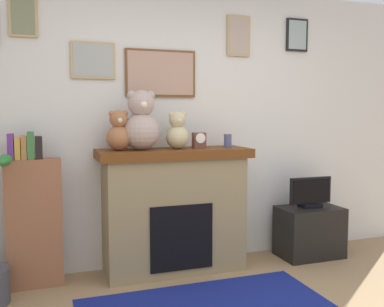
% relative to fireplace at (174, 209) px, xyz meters
% --- Properties ---
extents(back_wall, '(5.20, 0.15, 2.60)m').
position_rel_fireplace_xyz_m(back_wall, '(0.17, 0.29, 0.75)').
color(back_wall, silver).
rests_on(back_wall, ground_plane).
extents(fireplace, '(1.35, 0.51, 1.11)m').
position_rel_fireplace_xyz_m(fireplace, '(0.00, 0.00, 0.00)').
color(fireplace, '#897852').
rests_on(fireplace, ground_plane).
extents(bookshelf, '(0.44, 0.16, 1.28)m').
position_rel_fireplace_xyz_m(bookshelf, '(-1.19, 0.03, 0.02)').
color(bookshelf, brown).
rests_on(bookshelf, ground_plane).
extents(tv_stand, '(0.61, 0.40, 0.50)m').
position_rel_fireplace_xyz_m(tv_stand, '(1.38, -0.07, -0.31)').
color(tv_stand, black).
rests_on(tv_stand, ground_plane).
extents(television, '(0.45, 0.14, 0.30)m').
position_rel_fireplace_xyz_m(television, '(1.38, -0.07, 0.07)').
color(television, black).
rests_on(television, tv_stand).
extents(candle_jar, '(0.07, 0.07, 0.12)m').
position_rel_fireplace_xyz_m(candle_jar, '(0.51, -0.02, 0.61)').
color(candle_jar, '#4C517A').
rests_on(candle_jar, fireplace).
extents(mantel_clock, '(0.11, 0.08, 0.14)m').
position_rel_fireplace_xyz_m(mantel_clock, '(0.23, -0.02, 0.62)').
color(mantel_clock, brown).
rests_on(mantel_clock, fireplace).
extents(teddy_bear_grey, '(0.21, 0.21, 0.34)m').
position_rel_fireplace_xyz_m(teddy_bear_grey, '(-0.49, -0.02, 0.70)').
color(teddy_bear_grey, '#98613C').
rests_on(teddy_bear_grey, fireplace).
extents(teddy_bear_brown, '(0.32, 0.32, 0.51)m').
position_rel_fireplace_xyz_m(teddy_bear_brown, '(-0.29, -0.02, 0.78)').
color(teddy_bear_brown, '#AA948A').
rests_on(teddy_bear_brown, fireplace).
extents(teddy_bear_tan, '(0.21, 0.21, 0.33)m').
position_rel_fireplace_xyz_m(teddy_bear_tan, '(0.03, -0.02, 0.70)').
color(teddy_bear_tan, '#BFB587').
rests_on(teddy_bear_tan, fireplace).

